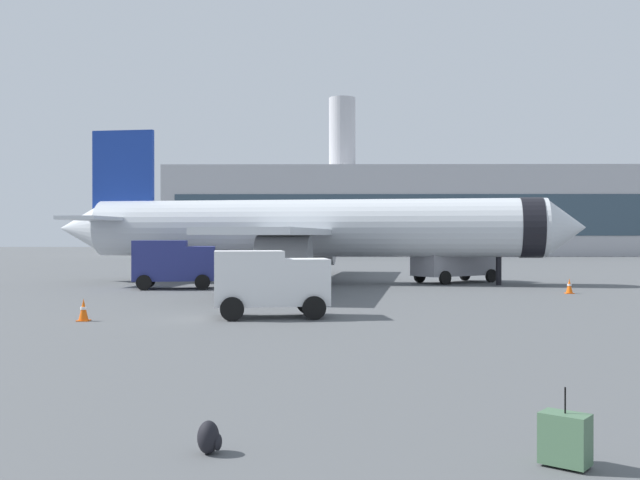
{
  "coord_description": "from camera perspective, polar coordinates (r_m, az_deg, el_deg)",
  "views": [
    {
      "loc": [
        -0.04,
        -3.26,
        3.18
      ],
      "look_at": [
        -0.36,
        27.01,
        3.0
      ],
      "focal_mm": 40.59,
      "sensor_mm": 36.0,
      "label": 1
    }
  ],
  "objects": [
    {
      "name": "safety_cone_mid",
      "position": [
        42.04,
        19.06,
        -3.45
      ],
      "size": [
        0.44,
        0.44,
        0.83
      ],
      "color": "#F2590C",
      "rests_on": "ground"
    },
    {
      "name": "fuel_truck",
      "position": [
        49.84,
        10.57,
        -1.28
      ],
      "size": [
        6.33,
        5.31,
        3.2
      ],
      "color": "gray",
      "rests_on": "ground"
    },
    {
      "name": "cargo_van",
      "position": [
        28.19,
        -3.99,
        -3.18
      ],
      "size": [
        4.65,
        2.88,
        2.6
      ],
      "color": "white",
      "rests_on": "ground"
    },
    {
      "name": "traveller_backpack",
      "position": [
        11.04,
        -8.72,
        -15.15
      ],
      "size": [
        0.36,
        0.4,
        0.48
      ],
      "color": "black",
      "rests_on": "ground"
    },
    {
      "name": "safety_cone_near",
      "position": [
        28.43,
        -18.14,
        -5.26
      ],
      "size": [
        0.44,
        0.44,
        0.84
      ],
      "color": "#F2590C",
      "rests_on": "ground"
    },
    {
      "name": "service_truck",
      "position": [
        44.18,
        -11.48,
        -1.71
      ],
      "size": [
        5.06,
        3.1,
        2.9
      ],
      "color": "navy",
      "rests_on": "ground"
    },
    {
      "name": "terminal_building",
      "position": [
        121.87,
        9.07,
        2.22
      ],
      "size": [
        87.5,
        19.77,
        26.14
      ],
      "color": "#B2B2B7",
      "rests_on": "ground"
    },
    {
      "name": "rolling_suitcase",
      "position": [
        10.83,
        18.76,
        -14.61
      ],
      "size": [
        0.75,
        0.71,
        1.1
      ],
      "color": "#476B4C",
      "rests_on": "ground"
    },
    {
      "name": "airplane_at_gate",
      "position": [
        48.32,
        -0.69,
        0.91
      ],
      "size": [
        35.74,
        32.36,
        10.5
      ],
      "color": "silver",
      "rests_on": "ground"
    }
  ]
}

